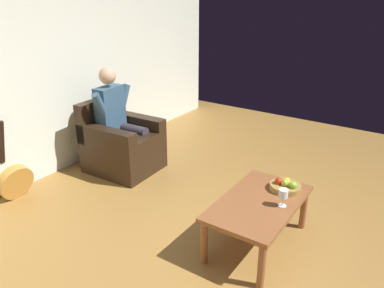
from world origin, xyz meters
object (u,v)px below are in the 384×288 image
object	(u,v)px
fruit_bowl	(285,186)
armchair	(121,145)
wine_glass_near	(283,195)
person_seated	(119,118)
coffee_table	(259,207)
guitar	(14,179)

from	to	relation	value
fruit_bowl	armchair	bearing A→B (deg)	-93.83
armchair	wine_glass_near	distance (m)	2.28
armchair	person_seated	size ratio (longest dim) A/B	0.68
coffee_table	guitar	bearing A→B (deg)	-74.10
coffee_table	armchair	bearing A→B (deg)	-102.64
guitar	fruit_bowl	bearing A→B (deg)	111.48
person_seated	fruit_bowl	world-z (taller)	person_seated
fruit_bowl	wine_glass_near	bearing A→B (deg)	16.50
wine_glass_near	fruit_bowl	world-z (taller)	wine_glass_near
person_seated	coffee_table	xyz separation A→B (m)	(0.46, 2.05, -0.29)
guitar	fruit_bowl	world-z (taller)	guitar
armchair	coffee_table	xyz separation A→B (m)	(0.46, 2.04, 0.06)
person_seated	coffee_table	size ratio (longest dim) A/B	1.21
armchair	coffee_table	size ratio (longest dim) A/B	0.83
fruit_bowl	guitar	bearing A→B (deg)	-68.52
coffee_table	guitar	world-z (taller)	guitar
armchair	wine_glass_near	size ratio (longest dim) A/B	5.56
coffee_table	wine_glass_near	world-z (taller)	wine_glass_near
person_seated	wine_glass_near	xyz separation A→B (m)	(0.42, 2.24, -0.12)
person_seated	fruit_bowl	xyz separation A→B (m)	(0.14, 2.16, -0.19)
person_seated	coffee_table	bearing A→B (deg)	74.87
person_seated	fruit_bowl	bearing A→B (deg)	83.63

